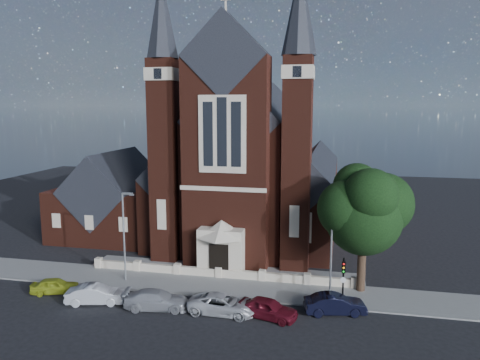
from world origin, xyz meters
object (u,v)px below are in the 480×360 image
(car_silver_b, at_px, (157,300))
(car_dark_red, at_px, (268,308))
(street_lamp_right, at_px, (333,244))
(car_silver_a, at_px, (96,294))
(church, at_px, (253,166))
(street_lamp_left, at_px, (125,231))
(parish_hall, at_px, (115,202))
(car_lime_van, at_px, (55,286))
(car_white_suv, at_px, (223,304))
(traffic_signal, at_px, (343,276))
(street_tree, at_px, (365,212))
(car_navy, at_px, (335,304))

(car_silver_b, bearing_deg, car_dark_red, -96.65)
(street_lamp_right, xyz_separation_m, car_silver_a, (-18.23, -4.95, -3.84))
(church, bearing_deg, street_lamp_left, -112.66)
(car_silver_a, height_order, car_dark_red, car_silver_a)
(parish_hall, distance_m, car_lime_van, 18.46)
(street_lamp_right, bearing_deg, car_white_suv, -150.13)
(street_lamp_right, relative_size, traffic_signal, 2.02)
(street_tree, height_order, street_lamp_right, street_tree)
(street_tree, xyz_separation_m, car_lime_van, (-25.12, -5.53, -6.30))
(car_silver_a, bearing_deg, church, -33.55)
(car_lime_van, relative_size, car_navy, 0.84)
(street_tree, height_order, car_silver_a, street_tree)
(car_silver_b, bearing_deg, parish_hall, 26.21)
(street_tree, xyz_separation_m, car_silver_b, (-15.61, -6.57, -6.22))
(street_tree, xyz_separation_m, street_lamp_left, (-20.51, -1.71, -2.36))
(car_dark_red, bearing_deg, street_tree, -33.43)
(car_lime_van, distance_m, car_white_suv, 14.71)
(street_tree, xyz_separation_m, car_white_suv, (-10.43, -6.25, -6.22))
(street_lamp_left, bearing_deg, street_tree, 4.76)
(traffic_signal, bearing_deg, street_lamp_left, 175.24)
(parish_hall, relative_size, traffic_signal, 3.05)
(parish_hall, xyz_separation_m, street_lamp_right, (26.09, -14.00, 0.59))
(street_lamp_left, xyz_separation_m, car_silver_a, (-0.23, -4.95, -3.84))
(traffic_signal, bearing_deg, car_silver_b, -166.78)
(parish_hall, bearing_deg, street_lamp_left, -59.98)
(street_tree, bearing_deg, church, 126.17)
(car_silver_a, bearing_deg, car_white_suv, -102.51)
(parish_hall, height_order, car_navy, parish_hall)
(street_lamp_right, bearing_deg, car_silver_b, -159.63)
(car_silver_a, xyz_separation_m, car_navy, (18.59, 2.12, 0.00))
(parish_hall, distance_m, car_white_suv, 26.17)
(car_silver_b, distance_m, car_navy, 13.62)
(traffic_signal, height_order, car_lime_van, traffic_signal)
(street_lamp_left, bearing_deg, street_lamp_right, 0.00)
(car_navy, bearing_deg, car_dark_red, 97.11)
(street_lamp_left, bearing_deg, church, 67.34)
(parish_hall, xyz_separation_m, traffic_signal, (27.00, -15.57, -1.43))
(car_lime_van, bearing_deg, car_navy, -106.90)
(street_lamp_left, distance_m, car_navy, 18.97)
(parish_hall, relative_size, car_navy, 2.64)
(car_lime_van, bearing_deg, street_lamp_right, -99.79)
(car_lime_van, height_order, car_silver_a, car_silver_a)
(street_tree, relative_size, car_silver_b, 2.10)
(car_dark_red, bearing_deg, church, 27.84)
(church, bearing_deg, car_silver_a, -108.81)
(church, bearing_deg, parish_hall, -162.84)
(church, xyz_separation_m, parish_hall, (-16.00, -4.94, -4.17))
(street_lamp_right, height_order, car_white_suv, street_lamp_right)
(car_silver_b, height_order, car_navy, car_navy)
(church, relative_size, street_lamp_right, 4.31)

